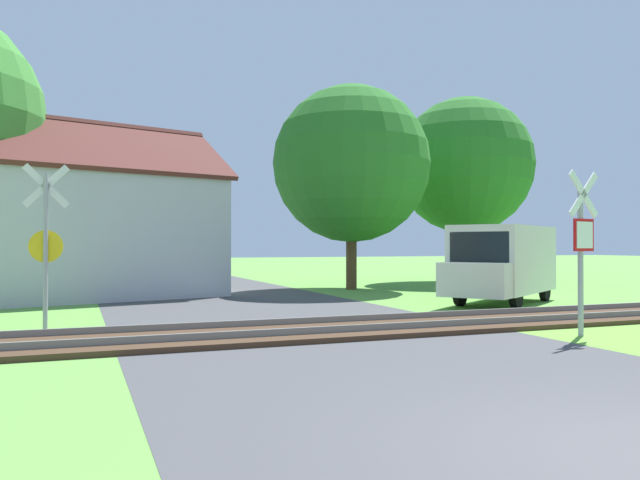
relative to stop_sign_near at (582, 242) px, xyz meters
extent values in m
cube|color=#424244|center=(-4.45, -3.45, -1.75)|extent=(7.39, 80.00, 0.01)
cube|color=#422D1E|center=(-4.45, 2.23, -1.70)|extent=(60.00, 2.60, 0.10)
cube|color=slate|center=(-4.45, 2.94, -1.59)|extent=(60.00, 0.08, 0.12)
cube|color=slate|center=(-4.45, 1.51, -1.59)|extent=(60.00, 0.08, 0.12)
cylinder|color=#9E9EA5|center=(-0.01, 0.03, -0.36)|extent=(0.10, 0.10, 2.78)
cube|color=red|center=(0.01, -0.03, 0.13)|extent=(0.59, 0.16, 0.60)
cube|color=white|center=(0.01, -0.06, 0.13)|extent=(0.48, 0.12, 0.49)
cube|color=white|center=(0.01, -0.03, 0.88)|extent=(0.86, 0.22, 0.88)
cube|color=white|center=(0.01, -0.03, 0.88)|extent=(0.86, 0.22, 0.88)
cylinder|color=#9E9EA5|center=(-9.30, 4.39, -0.19)|extent=(0.09, 0.09, 3.11)
cube|color=white|center=(-9.29, 4.45, 1.11)|extent=(0.88, 0.07, 0.88)
cube|color=white|center=(-9.29, 4.45, 1.11)|extent=(0.88, 0.07, 0.88)
cylinder|color=yellow|center=(-9.29, 4.46, -0.08)|extent=(0.64, 0.06, 0.64)
cube|color=#B7B7BC|center=(-8.37, 12.82, 0.24)|extent=(8.81, 7.16, 3.98)
cube|color=#562823|center=(-8.01, 11.54, 3.07)|extent=(8.56, 5.05, 1.99)
cube|color=#562823|center=(-8.72, 14.09, 3.07)|extent=(8.56, 5.05, 1.99)
cube|color=brown|center=(-6.33, 13.38, 3.06)|extent=(0.62, 0.62, 1.10)
cylinder|color=#513823|center=(7.96, 15.31, -0.23)|extent=(0.39, 0.39, 3.04)
sphere|color=#286B23|center=(7.96, 15.31, 3.63)|extent=(6.24, 6.24, 6.24)
cylinder|color=#513823|center=(1.10, 12.85, -0.47)|extent=(0.41, 0.41, 2.56)
sphere|color=#286B23|center=(1.10, 12.85, 3.07)|extent=(6.03, 6.03, 6.03)
cube|color=silver|center=(2.86, 5.94, -0.46)|extent=(4.54, 3.94, 1.90)
cube|color=silver|center=(0.84, 4.56, -0.96)|extent=(1.60, 1.89, 0.90)
cube|color=#19232D|center=(1.15, 4.77, -0.13)|extent=(0.94, 1.36, 0.85)
cube|color=navy|center=(2.32, 6.73, -0.79)|extent=(3.13, 2.14, 0.16)
cylinder|color=black|center=(1.24, 5.78, -1.41)|extent=(0.66, 0.53, 0.68)
cylinder|color=black|center=(2.12, 4.50, -1.41)|extent=(0.66, 0.53, 0.68)
cylinder|color=black|center=(3.60, 7.39, -1.41)|extent=(0.66, 0.53, 0.68)
cylinder|color=black|center=(4.48, 6.11, -1.41)|extent=(0.66, 0.53, 0.68)
camera|label=1|loc=(-8.72, -8.98, -0.06)|focal=35.00mm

